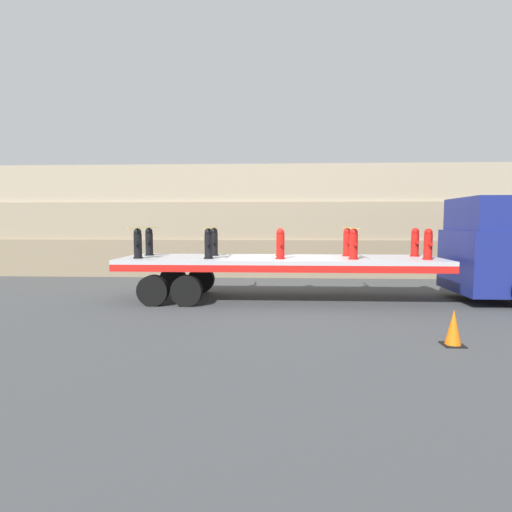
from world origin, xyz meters
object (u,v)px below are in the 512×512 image
(fire_hydrant_red_near_2, at_px, (280,244))
(fire_hydrant_red_near_3, at_px, (354,244))
(fire_hydrant_red_near_4, at_px, (428,244))
(fire_hydrant_black_near_0, at_px, (138,244))
(fire_hydrant_black_near_1, at_px, (209,244))
(fire_hydrant_black_far_1, at_px, (214,242))
(fire_hydrant_red_far_3, at_px, (347,242))
(fire_hydrant_black_far_0, at_px, (149,242))
(traffic_cone, at_px, (453,328))
(flatbed_trailer, at_px, (257,265))
(fire_hydrant_red_far_2, at_px, (280,242))
(fire_hydrant_red_far_4, at_px, (415,243))
(truck_cab, at_px, (494,251))

(fire_hydrant_red_near_2, height_order, fire_hydrant_red_near_3, same)
(fire_hydrant_red_near_3, relative_size, fire_hydrant_red_near_4, 1.00)
(fire_hydrant_black_near_0, bearing_deg, fire_hydrant_black_near_1, 0.00)
(fire_hydrant_black_near_1, relative_size, fire_hydrant_black_far_1, 1.00)
(fire_hydrant_black_far_1, height_order, fire_hydrant_red_far_3, same)
(fire_hydrant_black_far_0, height_order, traffic_cone, fire_hydrant_black_far_0)
(flatbed_trailer, height_order, fire_hydrant_black_near_1, fire_hydrant_black_near_1)
(flatbed_trailer, relative_size, fire_hydrant_black_near_0, 10.78)
(fire_hydrant_red_far_3, relative_size, traffic_cone, 1.27)
(fire_hydrant_red_far_2, bearing_deg, fire_hydrant_black_far_1, 180.00)
(fire_hydrant_red_far_2, bearing_deg, traffic_cone, -56.74)
(fire_hydrant_red_far_2, bearing_deg, fire_hydrant_red_near_4, -14.25)
(fire_hydrant_black_far_1, distance_m, fire_hydrant_red_near_3, 4.39)
(fire_hydrant_red_far_3, xyz_separation_m, fire_hydrant_red_far_4, (2.13, 0.00, 0.00))
(fire_hydrant_black_far_1, bearing_deg, fire_hydrant_red_far_4, 0.00)
(fire_hydrant_black_near_1, bearing_deg, fire_hydrant_red_far_3, 14.25)
(flatbed_trailer, xyz_separation_m, fire_hydrant_black_far_1, (-1.41, 0.54, 0.69))
(fire_hydrant_red_near_4, distance_m, traffic_cone, 4.30)
(truck_cab, distance_m, fire_hydrant_red_far_3, 4.32)
(truck_cab, xyz_separation_m, fire_hydrant_red_near_3, (-4.28, -0.54, 0.21))
(flatbed_trailer, relative_size, fire_hydrant_red_far_2, 10.78)
(fire_hydrant_red_far_2, relative_size, fire_hydrant_red_far_4, 1.00)
(fire_hydrant_red_near_3, height_order, traffic_cone, fire_hydrant_red_near_3)
(fire_hydrant_black_near_1, relative_size, fire_hydrant_red_near_2, 1.00)
(fire_hydrant_black_far_0, distance_m, fire_hydrant_red_far_4, 8.51)
(fire_hydrant_black_far_0, bearing_deg, fire_hydrant_red_far_3, 0.00)
(fire_hydrant_black_far_1, height_order, fire_hydrant_red_near_3, same)
(fire_hydrant_black_far_0, bearing_deg, fire_hydrant_black_far_1, 0.00)
(fire_hydrant_black_far_1, relative_size, fire_hydrant_red_far_2, 1.00)
(fire_hydrant_red_near_2, distance_m, fire_hydrant_red_near_3, 2.13)
(fire_hydrant_black_far_0, distance_m, fire_hydrant_red_near_3, 6.47)
(truck_cab, bearing_deg, traffic_cone, -124.64)
(fire_hydrant_red_near_2, relative_size, traffic_cone, 1.27)
(fire_hydrant_black_near_0, height_order, fire_hydrant_red_near_3, same)
(truck_cab, bearing_deg, fire_hydrant_red_near_4, -165.92)
(fire_hydrant_red_near_3, relative_size, traffic_cone, 1.27)
(fire_hydrant_red_near_2, height_order, fire_hydrant_red_far_3, same)
(fire_hydrant_red_near_3, relative_size, fire_hydrant_red_far_4, 1.00)
(truck_cab, xyz_separation_m, fire_hydrant_red_far_3, (-4.28, 0.54, 0.21))
(truck_cab, xyz_separation_m, fire_hydrant_red_far_2, (-6.41, 0.54, 0.21))
(fire_hydrant_black_far_1, bearing_deg, fire_hydrant_red_near_2, -26.93)
(traffic_cone, bearing_deg, fire_hydrant_black_near_0, 152.37)
(fire_hydrant_black_near_0, relative_size, fire_hydrant_black_far_1, 1.00)
(truck_cab, xyz_separation_m, fire_hydrant_red_near_4, (-2.15, -0.54, 0.21))
(fire_hydrant_red_near_3, bearing_deg, fire_hydrant_black_far_0, 170.39)
(flatbed_trailer, xyz_separation_m, fire_hydrant_red_far_3, (2.85, 0.54, 0.69))
(truck_cab, xyz_separation_m, flatbed_trailer, (-7.13, 0.00, -0.48))
(truck_cab, bearing_deg, fire_hydrant_red_near_3, -172.81)
(flatbed_trailer, distance_m, fire_hydrant_red_far_2, 1.14)
(fire_hydrant_black_near_0, bearing_deg, traffic_cone, -27.63)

